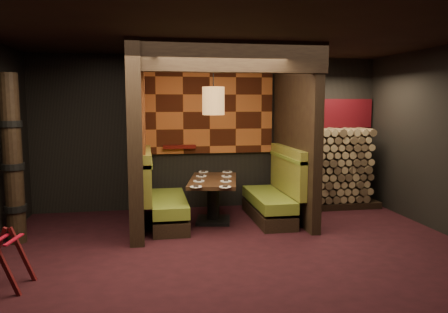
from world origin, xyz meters
TOP-DOWN VIEW (x-y plane):
  - floor at (0.00, 0.00)m, footprint 6.50×5.50m
  - ceiling at (0.00, 0.00)m, footprint 6.50×5.50m
  - wall_back at (0.00, 2.76)m, footprint 6.50×0.02m
  - wall_front at (0.00, -2.76)m, footprint 6.50×0.02m
  - partition_left at (-1.35, 1.65)m, footprint 0.20×2.20m
  - partition_right at (1.30, 1.70)m, footprint 0.15×2.10m
  - header_beam at (-0.02, 0.70)m, footprint 2.85×0.18m
  - tapa_back_panel at (-0.02, 2.71)m, footprint 2.40×0.06m
  - tapa_side_panel at (-1.23, 1.82)m, footprint 0.04×1.85m
  - lacquer_shelf at (-0.60, 2.65)m, footprint 0.60×0.12m
  - booth_bench_left at (-0.96, 1.65)m, footprint 0.68×1.60m
  - booth_bench_right at (0.93, 1.65)m, footprint 0.68×1.60m
  - dining_table at (-0.12, 1.66)m, footprint 1.02×1.51m
  - place_settings at (-0.12, 1.66)m, footprint 0.90×1.67m
  - pendant_lamp at (-0.12, 1.61)m, footprint 0.36×0.36m
  - luggage_rack at (-2.76, -0.53)m, footprint 0.67×0.52m
  - totem_column at (-3.05, 1.10)m, footprint 0.31×0.31m
  - firewood_stack at (2.29, 2.35)m, footprint 1.73×0.70m
  - mosaic_header at (2.29, 2.68)m, footprint 1.83×0.10m
  - bay_front_post at (1.39, 1.96)m, footprint 0.08×0.08m

SIDE VIEW (x-z plane):
  - floor at x=0.00m, z-range -0.02..0.00m
  - luggage_rack at x=-2.76m, z-range 0.00..0.66m
  - booth_bench_left at x=-0.96m, z-range -0.17..0.97m
  - booth_bench_right at x=0.93m, z-range -0.17..0.97m
  - dining_table at x=-0.12m, z-range 0.13..0.87m
  - place_settings at x=-0.12m, z-range 0.73..0.76m
  - firewood_stack at x=2.29m, z-range 0.00..1.50m
  - lacquer_shelf at x=-0.60m, z-range 1.15..1.21m
  - totem_column at x=-3.05m, z-range -0.01..2.39m
  - wall_back at x=0.00m, z-range 0.00..2.85m
  - wall_front at x=0.00m, z-range 0.00..2.85m
  - partition_left at x=-1.35m, z-range 0.00..2.85m
  - partition_right at x=1.30m, z-range 0.00..2.85m
  - bay_front_post at x=1.39m, z-range 0.00..2.85m
  - mosaic_header at x=2.29m, z-range 1.50..2.06m
  - tapa_back_panel at x=-0.02m, z-range 1.04..2.60m
  - tapa_side_panel at x=-1.23m, z-range 1.12..2.58m
  - pendant_lamp at x=-0.12m, z-range 1.49..2.55m
  - header_beam at x=-0.02m, z-range 2.41..2.85m
  - ceiling at x=0.00m, z-range 2.85..2.87m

